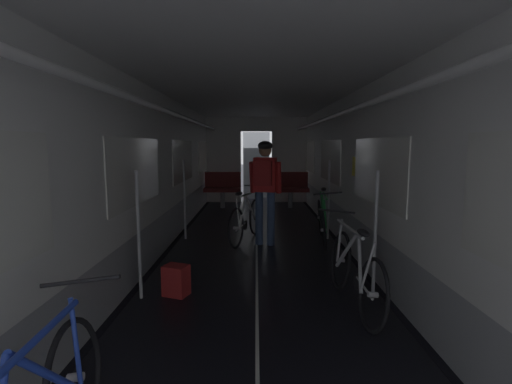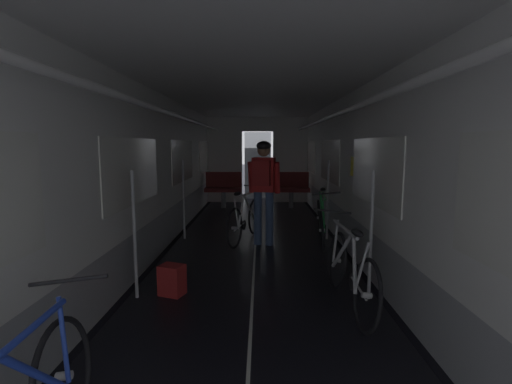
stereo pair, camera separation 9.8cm
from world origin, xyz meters
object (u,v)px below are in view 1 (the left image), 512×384
at_px(person_cyclist_aisle, 264,181).
at_px(bicycle_white_in_aisle, 246,219).
at_px(bench_seat_far_right, 290,186).
at_px(bicycle_silver, 354,271).
at_px(bicycle_green, 321,220).
at_px(backpack_on_floor, 176,280).
at_px(bench_seat_far_left, 222,186).

xyz_separation_m(person_cyclist_aisle, bicycle_white_in_aisle, (-0.31, 0.26, -0.69)).
distance_m(bench_seat_far_right, bicycle_silver, 6.19).
bearing_deg(bicycle_green, person_cyclist_aisle, -170.40).
height_order(bicycle_silver, bicycle_white_in_aisle, bicycle_silver).
xyz_separation_m(bench_seat_far_right, bicycle_green, (0.22, -3.62, -0.19)).
height_order(bench_seat_far_right, bicycle_green, bench_seat_far_right).
bearing_deg(person_cyclist_aisle, bench_seat_far_right, 78.60).
bearing_deg(person_cyclist_aisle, bicycle_white_in_aisle, 139.81).
bearing_deg(backpack_on_floor, bench_seat_far_left, 90.03).
bearing_deg(bench_seat_far_left, backpack_on_floor, -89.97).
bearing_deg(bicycle_silver, bicycle_green, 87.43).
bearing_deg(bicycle_green, bench_seat_far_left, 119.21).
bearing_deg(bicycle_silver, bench_seat_far_left, 107.13).
distance_m(bench_seat_far_left, bicycle_green, 4.15).
distance_m(bench_seat_far_left, bicycle_white_in_aisle, 3.60).
bearing_deg(bench_seat_far_left, bench_seat_far_right, 0.00).
xyz_separation_m(bicycle_white_in_aisle, backpack_on_floor, (-0.72, -2.37, -0.21)).
height_order(bicycle_green, backpack_on_floor, bicycle_green).
distance_m(bench_seat_far_left, person_cyclist_aisle, 3.95).
distance_m(bench_seat_far_left, bench_seat_far_right, 1.80).
relative_size(bench_seat_far_left, backpack_on_floor, 2.89).
relative_size(bicycle_green, bicycle_white_in_aisle, 1.04).
distance_m(bicycle_green, bicycle_white_in_aisle, 1.30).
distance_m(bicycle_white_in_aisle, backpack_on_floor, 2.49).
bearing_deg(backpack_on_floor, bicycle_white_in_aisle, 73.05).
bearing_deg(bicycle_white_in_aisle, backpack_on_floor, -106.95).
height_order(bicycle_silver, person_cyclist_aisle, person_cyclist_aisle).
relative_size(bicycle_silver, backpack_on_floor, 4.98).
bearing_deg(bench_seat_far_right, bicycle_silver, -89.02).
height_order(person_cyclist_aisle, backpack_on_floor, person_cyclist_aisle).
distance_m(bicycle_green, person_cyclist_aisle, 1.21).
bearing_deg(person_cyclist_aisle, backpack_on_floor, -116.14).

